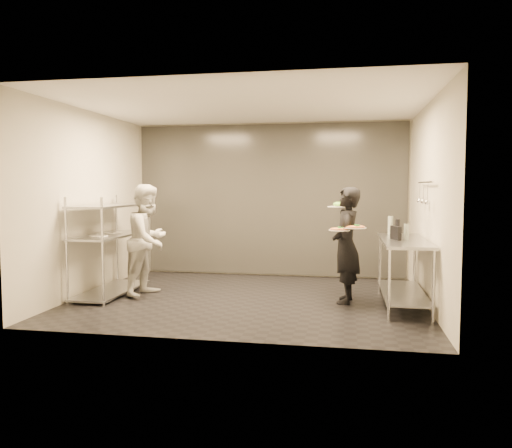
% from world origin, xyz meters
% --- Properties ---
extents(room_shell, '(5.00, 4.00, 2.80)m').
position_xyz_m(room_shell, '(0.00, 1.18, 1.40)').
color(room_shell, black).
rests_on(room_shell, ground).
extents(pass_rack, '(0.60, 1.60, 1.50)m').
position_xyz_m(pass_rack, '(-2.15, -0.00, 0.77)').
color(pass_rack, silver).
rests_on(pass_rack, ground).
extents(prep_counter, '(0.60, 1.80, 0.92)m').
position_xyz_m(prep_counter, '(2.18, 0.00, 0.63)').
color(prep_counter, silver).
rests_on(prep_counter, ground).
extents(utensil_rail, '(0.07, 1.20, 0.31)m').
position_xyz_m(utensil_rail, '(2.43, -0.00, 1.55)').
color(utensil_rail, silver).
rests_on(utensil_rail, room_shell).
extents(waiter, '(0.42, 0.61, 1.63)m').
position_xyz_m(waiter, '(1.40, 0.04, 0.82)').
color(waiter, black).
rests_on(waiter, ground).
extents(chef, '(0.78, 0.92, 1.68)m').
position_xyz_m(chef, '(-1.55, 0.04, 0.84)').
color(chef, beige).
rests_on(chef, ground).
extents(pizza_plate_near, '(0.29, 0.29, 0.05)m').
position_xyz_m(pizza_plate_near, '(1.30, -0.17, 1.06)').
color(pizza_plate_near, white).
rests_on(pizza_plate_near, waiter).
extents(pizza_plate_far, '(0.31, 0.31, 0.05)m').
position_xyz_m(pizza_plate_far, '(1.51, -0.17, 1.09)').
color(pizza_plate_far, white).
rests_on(pizza_plate_far, waiter).
extents(salad_plate, '(0.31, 0.31, 0.07)m').
position_xyz_m(salad_plate, '(1.27, 0.34, 1.37)').
color(salad_plate, white).
rests_on(salad_plate, waiter).
extents(pos_monitor, '(0.13, 0.26, 0.19)m').
position_xyz_m(pos_monitor, '(2.06, -0.07, 1.01)').
color(pos_monitor, black).
rests_on(pos_monitor, prep_counter).
extents(bottle_green, '(0.08, 0.08, 0.28)m').
position_xyz_m(bottle_green, '(2.05, 0.70, 1.06)').
color(bottle_green, gray).
rests_on(bottle_green, prep_counter).
extents(bottle_clear, '(0.07, 0.07, 0.22)m').
position_xyz_m(bottle_clear, '(2.20, -0.05, 1.03)').
color(bottle_clear, gray).
rests_on(bottle_clear, prep_counter).
extents(bottle_dark, '(0.07, 0.07, 0.23)m').
position_xyz_m(bottle_dark, '(2.15, 0.64, 1.04)').
color(bottle_dark, black).
rests_on(bottle_dark, prep_counter).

